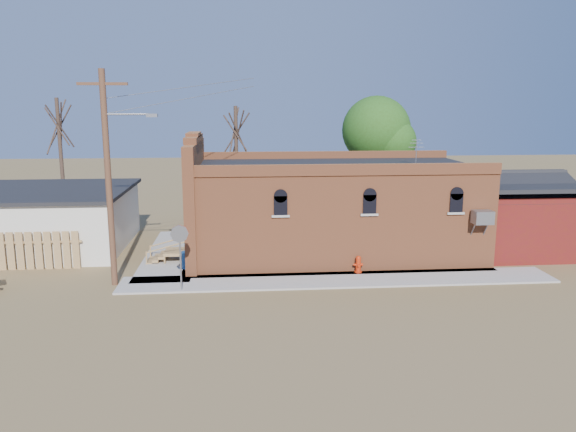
{
  "coord_description": "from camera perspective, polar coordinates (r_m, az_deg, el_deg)",
  "views": [
    {
      "loc": [
        -2.71,
        -22.37,
        7.6
      ],
      "look_at": [
        -0.54,
        3.57,
        2.4
      ],
      "focal_mm": 35.0,
      "sensor_mm": 36.0,
      "label": 1
    }
  ],
  "objects": [
    {
      "name": "sidewalk_south",
      "position": [
        24.83,
        5.24,
        -6.48
      ],
      "size": [
        19.0,
        2.2,
        0.08
      ],
      "primitive_type": "cube",
      "color": "#9E9991",
      "rests_on": "ground"
    },
    {
      "name": "sidewalk_west",
      "position": [
        29.58,
        -11.62,
        -3.75
      ],
      "size": [
        2.6,
        10.0,
        0.08
      ],
      "primitive_type": "cube",
      "color": "#9E9991",
      "rests_on": "ground"
    },
    {
      "name": "stop_sign",
      "position": [
        23.19,
        -10.95,
        -2.41
      ],
      "size": [
        0.73,
        0.28,
        2.74
      ],
      "rotation": [
        0.0,
        0.0,
        -0.12
      ],
      "color": "gray",
      "rests_on": "sidewalk_south"
    },
    {
      "name": "red_shed",
      "position": [
        31.74,
        21.89,
        0.81
      ],
      "size": [
        5.4,
        6.4,
        4.3
      ],
      "color": "#611B10",
      "rests_on": "ground"
    },
    {
      "name": "trash_barrel",
      "position": [
        26.64,
        -10.22,
        -4.4
      ],
      "size": [
        0.63,
        0.63,
        0.79
      ],
      "primitive_type": "cylinder",
      "rotation": [
        0.0,
        0.0,
        0.27
      ],
      "color": "navy",
      "rests_on": "sidewalk_west"
    },
    {
      "name": "brick_bar",
      "position": [
        28.69,
        4.02,
        0.7
      ],
      "size": [
        16.4,
        7.97,
        6.3
      ],
      "color": "#B25E36",
      "rests_on": "ground"
    },
    {
      "name": "wood_fence",
      "position": [
        28.84,
        -25.16,
        -3.23
      ],
      "size": [
        5.2,
        0.1,
        1.8
      ],
      "primitive_type": null,
      "color": "#906641",
      "rests_on": "ground"
    },
    {
      "name": "ground",
      "position": [
        23.78,
        2.03,
        -7.35
      ],
      "size": [
        120.0,
        120.0,
        0.0
      ],
      "primitive_type": "plane",
      "color": "olive",
      "rests_on": "ground"
    },
    {
      "name": "tree_leafy",
      "position": [
        36.95,
        8.95,
        8.58
      ],
      "size": [
        4.4,
        4.4,
        8.15
      ],
      "color": "#49352A",
      "rests_on": "ground"
    },
    {
      "name": "fire_hydrant",
      "position": [
        25.74,
        7.15,
        -4.89
      ],
      "size": [
        0.45,
        0.44,
        0.78
      ],
      "rotation": [
        0.0,
        0.0,
        -0.27
      ],
      "color": "#B8260A",
      "rests_on": "sidewalk_south"
    },
    {
      "name": "tree_bare_far",
      "position": [
        38.1,
        -22.29,
        8.6
      ],
      "size": [
        2.8,
        2.8,
        8.16
      ],
      "color": "#49352A",
      "rests_on": "ground"
    },
    {
      "name": "utility_pole",
      "position": [
        24.35,
        -17.69,
        4.1
      ],
      "size": [
        3.12,
        0.26,
        9.0
      ],
      "color": "#533021",
      "rests_on": "ground"
    },
    {
      "name": "tree_bare_near",
      "position": [
        35.41,
        -5.31,
        8.6
      ],
      "size": [
        2.8,
        2.8,
        7.65
      ],
      "color": "#49352A",
      "rests_on": "ground"
    }
  ]
}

